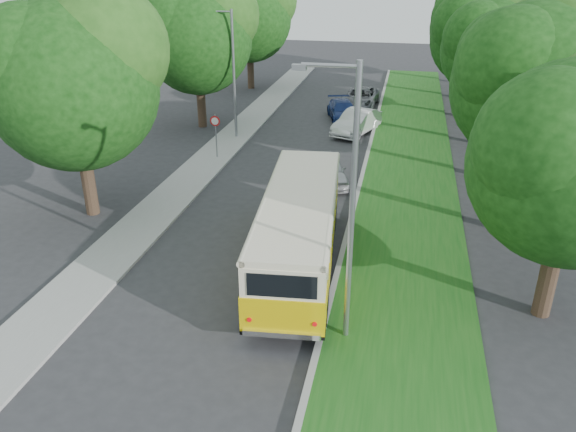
% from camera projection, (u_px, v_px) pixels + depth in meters
% --- Properties ---
extents(ground, '(120.00, 120.00, 0.00)m').
position_uv_depth(ground, '(231.00, 278.00, 19.55)').
color(ground, '#2C2C2F').
rests_on(ground, ground).
extents(curb, '(0.20, 70.00, 0.15)m').
position_uv_depth(curb, '(350.00, 225.00, 23.27)').
color(curb, gray).
rests_on(curb, ground).
extents(grass_verge, '(4.50, 70.00, 0.13)m').
position_uv_depth(grass_verge, '(407.00, 230.00, 22.84)').
color(grass_verge, '#175115').
rests_on(grass_verge, ground).
extents(sidewalk, '(2.20, 70.00, 0.12)m').
position_uv_depth(sidewalk, '(160.00, 208.00, 24.86)').
color(sidewalk, gray).
rests_on(sidewalk, ground).
extents(treeline, '(24.27, 41.91, 9.46)m').
position_uv_depth(treeline, '(371.00, 37.00, 32.41)').
color(treeline, '#332319').
rests_on(treeline, ground).
extents(lamppost_near, '(1.71, 0.16, 8.00)m').
position_uv_depth(lamppost_near, '(349.00, 202.00, 14.70)').
color(lamppost_near, gray).
rests_on(lamppost_near, ground).
extents(lamppost_far, '(1.71, 0.16, 7.50)m').
position_uv_depth(lamppost_far, '(232.00, 70.00, 32.88)').
color(lamppost_far, gray).
rests_on(lamppost_far, ground).
extents(warning_sign, '(0.56, 0.10, 2.50)m').
position_uv_depth(warning_sign, '(215.00, 129.00, 30.29)').
color(warning_sign, gray).
rests_on(warning_sign, ground).
extents(vintage_bus, '(3.38, 9.89, 2.88)m').
position_uv_depth(vintage_bus, '(299.00, 231.00, 19.66)').
color(vintage_bus, '#E4C007').
rests_on(vintage_bus, ground).
extents(car_silver, '(2.76, 4.29, 1.36)m').
position_uv_depth(car_silver, '(327.00, 169.00, 27.55)').
color(car_silver, silver).
rests_on(car_silver, ground).
extents(car_white, '(2.95, 4.74, 1.48)m').
position_uv_depth(car_white, '(357.00, 122.00, 35.14)').
color(car_white, silver).
rests_on(car_white, ground).
extents(car_blue, '(2.92, 4.72, 1.28)m').
position_uv_depth(car_blue, '(343.00, 111.00, 38.11)').
color(car_blue, navy).
rests_on(car_blue, ground).
extents(car_grey, '(2.55, 5.08, 1.38)m').
position_uv_depth(car_grey, '(361.00, 98.00, 41.33)').
color(car_grey, '#595C61').
rests_on(car_grey, ground).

